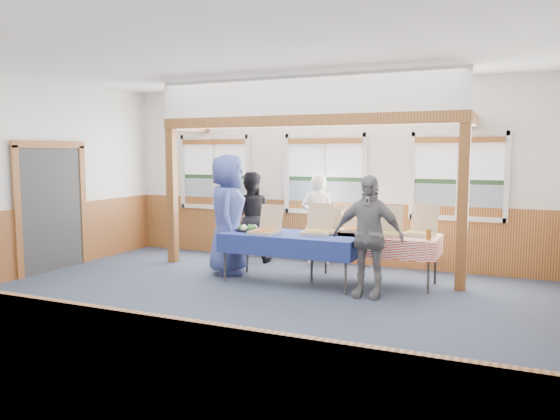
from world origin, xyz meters
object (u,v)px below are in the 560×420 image
object	(u,v)px
woman_white	(318,220)
person_grey	(368,236)
table_left	(292,237)
table_right	(374,238)
woman_black	(250,217)
man_blue	(228,214)

from	to	relation	value
woman_white	person_grey	xyz separation A→B (m)	(1.34, -1.68, 0.04)
table_left	table_right	bearing A→B (deg)	35.51
woman_black	person_grey	xyz separation A→B (m)	(2.59, -1.51, 0.02)
table_right	woman_black	distance (m)	2.58
woman_white	person_grey	world-z (taller)	person_grey
woman_white	man_blue	world-z (taller)	man_blue
table_left	person_grey	xyz separation A→B (m)	(1.26, -0.32, 0.14)
woman_white	man_blue	xyz separation A→B (m)	(-1.14, -1.19, 0.17)
table_right	woman_black	size ratio (longest dim) A/B	1.28
woman_black	person_grey	world-z (taller)	person_grey
woman_black	woman_white	bearing A→B (deg)	165.84
woman_white	person_grey	distance (m)	2.15
woman_black	man_blue	distance (m)	1.04
table_right	person_grey	distance (m)	0.81
man_blue	woman_black	bearing A→B (deg)	-18.20
table_right	woman_white	bearing A→B (deg)	123.12
table_right	woman_black	bearing A→B (deg)	143.04
woman_white	table_left	bearing A→B (deg)	77.73
table_right	person_grey	world-z (taller)	person_grey
table_right	woman_white	xyz separation A→B (m)	(-1.22, 0.89, 0.10)
man_blue	woman_white	bearing A→B (deg)	-68.29
table_right	person_grey	xyz separation A→B (m)	(0.12, -0.79, 0.14)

